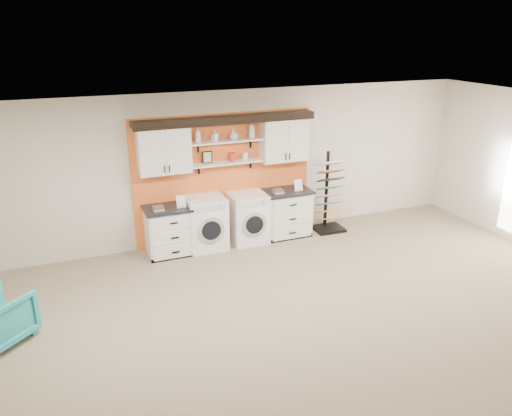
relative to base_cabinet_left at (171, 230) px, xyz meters
name	(u,v)px	position (x,y,z in m)	size (l,w,h in m)	color
floor	(327,354)	(1.13, -3.64, -0.44)	(10.00, 10.00, 0.00)	gray
ceiling	(340,133)	(1.13, -3.64, 2.36)	(10.00, 10.00, 0.00)	white
wall_back	(224,167)	(1.13, 0.36, 0.96)	(10.00, 10.00, 0.00)	beige
accent_panel	(224,178)	(1.13, 0.32, 0.76)	(3.40, 0.07, 2.40)	orange
upper_cabinet_left	(164,149)	(0.00, 0.15, 1.44)	(0.90, 0.35, 0.84)	white
upper_cabinet_right	(284,139)	(2.26, 0.15, 1.44)	(0.90, 0.35, 0.84)	white
shelf_lower	(227,163)	(1.13, 0.16, 1.09)	(1.32, 0.28, 0.03)	white
shelf_upper	(226,141)	(1.13, 0.16, 1.49)	(1.32, 0.28, 0.03)	white
crown_molding	(226,119)	(1.13, 0.17, 1.88)	(3.30, 0.41, 0.13)	black
picture_frame	(207,157)	(0.78, 0.21, 1.21)	(0.18, 0.02, 0.22)	black
canister_red	(232,157)	(1.23, 0.16, 1.18)	(0.11, 0.11, 0.16)	red
canister_cream	(245,156)	(1.48, 0.16, 1.17)	(0.10, 0.10, 0.14)	silver
base_cabinet_left	(171,230)	(0.00, 0.00, 0.00)	(0.90, 0.66, 0.89)	white
base_cabinet_right	(286,213)	(2.26, 0.00, 0.01)	(0.93, 0.66, 0.92)	white
washer	(206,223)	(0.65, 0.00, 0.04)	(0.69, 0.71, 0.97)	white
dryer	(248,218)	(1.47, 0.00, 0.03)	(0.67, 0.71, 0.94)	white
sample_rack	(329,206)	(3.16, -0.09, 0.07)	(0.60, 0.50, 1.58)	black
soap_bottle_a	(198,135)	(0.61, 0.16, 1.64)	(0.11, 0.11, 0.28)	silver
soap_bottle_b	(214,136)	(0.91, 0.16, 1.60)	(0.09, 0.09, 0.20)	silver
soap_bottle_c	(233,134)	(1.26, 0.16, 1.60)	(0.15, 0.15, 0.19)	silver
soap_bottle_d	(252,130)	(1.61, 0.16, 1.65)	(0.11, 0.12, 0.30)	silver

